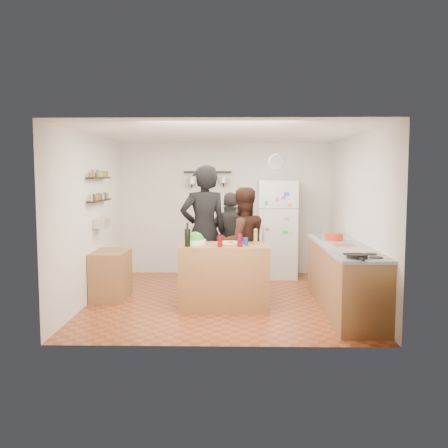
{
  "coord_description": "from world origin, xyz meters",
  "views": [
    {
      "loc": [
        0.15,
        -7.46,
        1.89
      ],
      "look_at": [
        0.0,
        0.1,
        1.15
      ],
      "focal_mm": 40.0,
      "sensor_mm": 36.0,
      "label": 1
    }
  ],
  "objects_px": {
    "side_table": "(111,275)",
    "salt_canister": "(245,242)",
    "person_back": "(231,242)",
    "red_bowl": "(334,237)",
    "salad_bowl": "(195,242)",
    "person_left": "(204,232)",
    "wine_bottle": "(188,238)",
    "fridge": "(277,229)",
    "counter_run": "(344,278)",
    "skillet": "(357,256)",
    "wall_clock": "(276,162)",
    "prep_island": "(224,276)",
    "person_center": "(242,243)",
    "pepper_mill": "(256,238)"
  },
  "relations": [
    {
      "from": "salt_canister",
      "to": "red_bowl",
      "type": "height_order",
      "value": "red_bowl"
    },
    {
      "from": "prep_island",
      "to": "person_left",
      "type": "xyz_separation_m",
      "value": [
        -0.33,
        0.62,
        0.57
      ]
    },
    {
      "from": "salad_bowl",
      "to": "pepper_mill",
      "type": "xyz_separation_m",
      "value": [
        0.87,
        0.0,
        0.06
      ]
    },
    {
      "from": "prep_island",
      "to": "salt_canister",
      "type": "bearing_deg",
      "value": -21.8
    },
    {
      "from": "person_left",
      "to": "fridge",
      "type": "height_order",
      "value": "person_left"
    },
    {
      "from": "counter_run",
      "to": "fridge",
      "type": "xyz_separation_m",
      "value": [
        -0.75,
        2.3,
        0.45
      ]
    },
    {
      "from": "person_center",
      "to": "wall_clock",
      "type": "height_order",
      "value": "wall_clock"
    },
    {
      "from": "wine_bottle",
      "to": "salt_canister",
      "type": "bearing_deg",
      "value": 7.13
    },
    {
      "from": "wine_bottle",
      "to": "side_table",
      "type": "distance_m",
      "value": 1.59
    },
    {
      "from": "counter_run",
      "to": "fridge",
      "type": "distance_m",
      "value": 2.46
    },
    {
      "from": "wine_bottle",
      "to": "fridge",
      "type": "distance_m",
      "value": 2.81
    },
    {
      "from": "salad_bowl",
      "to": "wall_clock",
      "type": "bearing_deg",
      "value": 61.28
    },
    {
      "from": "side_table",
      "to": "salad_bowl",
      "type": "bearing_deg",
      "value": -18.71
    },
    {
      "from": "salad_bowl",
      "to": "person_back",
      "type": "xyz_separation_m",
      "value": [
        0.51,
        1.01,
        -0.13
      ]
    },
    {
      "from": "salad_bowl",
      "to": "person_left",
      "type": "height_order",
      "value": "person_left"
    },
    {
      "from": "salad_bowl",
      "to": "skillet",
      "type": "height_order",
      "value": "salad_bowl"
    },
    {
      "from": "fridge",
      "to": "side_table",
      "type": "distance_m",
      "value": 3.22
    },
    {
      "from": "skillet",
      "to": "red_bowl",
      "type": "xyz_separation_m",
      "value": [
        0.05,
        1.6,
        0.03
      ]
    },
    {
      "from": "counter_run",
      "to": "salt_canister",
      "type": "bearing_deg",
      "value": -179.33
    },
    {
      "from": "side_table",
      "to": "salt_canister",
      "type": "bearing_deg",
      "value": -16.84
    },
    {
      "from": "prep_island",
      "to": "wall_clock",
      "type": "xyz_separation_m",
      "value": [
        0.94,
        2.53,
        1.69
      ]
    },
    {
      "from": "salad_bowl",
      "to": "person_center",
      "type": "xyz_separation_m",
      "value": [
        0.69,
        0.5,
        -0.09
      ]
    },
    {
      "from": "pepper_mill",
      "to": "wall_clock",
      "type": "bearing_deg",
      "value": 78.87
    },
    {
      "from": "wine_bottle",
      "to": "skillet",
      "type": "xyz_separation_m",
      "value": [
        2.09,
        -0.98,
        -0.09
      ]
    },
    {
      "from": "salad_bowl",
      "to": "person_back",
      "type": "relative_size",
      "value": 0.2
    },
    {
      "from": "person_back",
      "to": "wall_clock",
      "type": "relative_size",
      "value": 5.4
    },
    {
      "from": "side_table",
      "to": "fridge",
      "type": "bearing_deg",
      "value": 32.21
    },
    {
      "from": "salt_canister",
      "to": "person_back",
      "type": "distance_m",
      "value": 1.21
    },
    {
      "from": "counter_run",
      "to": "skillet",
      "type": "height_order",
      "value": "skillet"
    },
    {
      "from": "person_back",
      "to": "counter_run",
      "type": "height_order",
      "value": "person_back"
    },
    {
      "from": "prep_island",
      "to": "salad_bowl",
      "type": "xyz_separation_m",
      "value": [
        -0.42,
        0.05,
        0.49
      ]
    },
    {
      "from": "person_center",
      "to": "skillet",
      "type": "relative_size",
      "value": 6.9
    },
    {
      "from": "person_back",
      "to": "side_table",
      "type": "relative_size",
      "value": 2.02
    },
    {
      "from": "salad_bowl",
      "to": "wine_bottle",
      "type": "relative_size",
      "value": 1.3
    },
    {
      "from": "person_left",
      "to": "counter_run",
      "type": "relative_size",
      "value": 0.78
    },
    {
      "from": "person_back",
      "to": "counter_run",
      "type": "distance_m",
      "value": 2.0
    },
    {
      "from": "salt_canister",
      "to": "wine_bottle",
      "type": "bearing_deg",
      "value": -172.87
    },
    {
      "from": "wall_clock",
      "to": "side_table",
      "type": "xyz_separation_m",
      "value": [
        -2.69,
        -2.02,
        -1.78
      ]
    },
    {
      "from": "prep_island",
      "to": "red_bowl",
      "type": "distance_m",
      "value": 1.76
    },
    {
      "from": "prep_island",
      "to": "person_back",
      "type": "height_order",
      "value": "person_back"
    },
    {
      "from": "prep_island",
      "to": "counter_run",
      "type": "distance_m",
      "value": 1.69
    },
    {
      "from": "salad_bowl",
      "to": "side_table",
      "type": "height_order",
      "value": "salad_bowl"
    },
    {
      "from": "red_bowl",
      "to": "salt_canister",
      "type": "bearing_deg",
      "value": -158.7
    },
    {
      "from": "person_center",
      "to": "person_back",
      "type": "bearing_deg",
      "value": -91.17
    },
    {
      "from": "counter_run",
      "to": "skillet",
      "type": "relative_size",
      "value": 10.62
    },
    {
      "from": "person_left",
      "to": "person_back",
      "type": "bearing_deg",
      "value": -152.6
    },
    {
      "from": "person_center",
      "to": "counter_run",
      "type": "relative_size",
      "value": 0.65
    },
    {
      "from": "person_back",
      "to": "side_table",
      "type": "height_order",
      "value": "person_back"
    },
    {
      "from": "skillet",
      "to": "red_bowl",
      "type": "bearing_deg",
      "value": 88.21
    },
    {
      "from": "person_left",
      "to": "skillet",
      "type": "bearing_deg",
      "value": 117.59
    }
  ]
}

